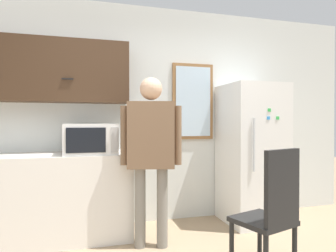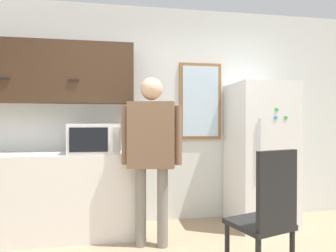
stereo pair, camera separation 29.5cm
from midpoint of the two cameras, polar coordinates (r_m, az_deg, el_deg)
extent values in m
cube|color=silver|center=(3.79, -7.95, 2.22)|extent=(6.00, 0.06, 2.70)
cube|color=silver|center=(3.56, -26.77, -12.26)|extent=(2.04, 0.64, 0.91)
cube|color=#3D2819|center=(3.67, -26.38, 9.53)|extent=(2.04, 0.31, 0.69)
cube|color=black|center=(3.45, -20.99, 8.40)|extent=(0.12, 0.01, 0.01)
cube|color=white|center=(3.32, -16.99, -2.39)|extent=(0.55, 0.41, 0.32)
cube|color=black|center=(3.11, -17.99, -2.60)|extent=(0.38, 0.01, 0.25)
cube|color=#B2B2B2|center=(3.11, -12.85, -2.58)|extent=(0.08, 0.01, 0.26)
cylinder|color=gray|center=(3.12, -8.15, -15.14)|extent=(0.11, 0.11, 0.80)
cylinder|color=gray|center=(3.10, -3.94, -15.22)|extent=(0.11, 0.11, 0.80)
cube|color=brown|center=(2.99, -6.07, -1.68)|extent=(0.50, 0.32, 0.66)
sphere|color=#D8AD8C|center=(3.01, -6.08, 7.09)|extent=(0.23, 0.23, 0.23)
cylinder|color=brown|center=(3.03, -11.18, -1.76)|extent=(0.07, 0.07, 0.59)
cylinder|color=brown|center=(2.99, -0.88, -1.78)|extent=(0.07, 0.07, 0.59)
cube|color=white|center=(3.87, 13.52, -5.09)|extent=(0.69, 0.69, 1.72)
cylinder|color=silver|center=(3.45, 13.74, -3.51)|extent=(0.02, 0.02, 0.60)
cube|color=#338CDB|center=(3.55, 16.38, 1.48)|extent=(0.04, 0.01, 0.04)
cube|color=green|center=(3.62, 18.01, 1.47)|extent=(0.04, 0.01, 0.04)
cube|color=green|center=(3.56, 16.54, 2.94)|extent=(0.04, 0.01, 0.04)
cube|color=black|center=(2.65, 14.43, -17.14)|extent=(0.51, 0.51, 0.04)
cylinder|color=black|center=(2.96, 14.20, -19.92)|extent=(0.04, 0.04, 0.42)
cylinder|color=black|center=(2.73, 8.80, -21.73)|extent=(0.04, 0.04, 0.42)
cylinder|color=black|center=(2.75, 19.99, -21.60)|extent=(0.04, 0.04, 0.42)
cube|color=black|center=(2.45, 17.71, -11.07)|extent=(0.37, 0.15, 0.58)
cube|color=olive|center=(3.91, 2.58, 4.69)|extent=(0.55, 0.04, 0.98)
cube|color=silver|center=(3.89, 2.68, 4.71)|extent=(0.47, 0.01, 0.90)
camera|label=1|loc=(0.15, -92.86, -0.04)|focal=32.00mm
camera|label=2|loc=(0.15, 87.14, 0.04)|focal=32.00mm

